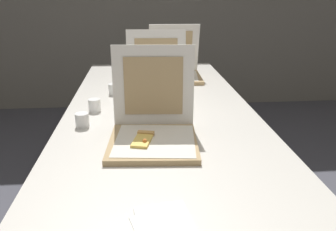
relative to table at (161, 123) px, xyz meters
name	(u,v)px	position (x,y,z in m)	size (l,w,h in m)	color
table	(161,123)	(0.00, 0.00, 0.00)	(0.94, 2.40, 0.74)	beige
pizza_box_front	(153,129)	(-0.05, -0.31, 0.10)	(0.36, 0.37, 0.36)	tan
pizza_box_middle	(157,90)	(-0.01, 0.25, 0.10)	(0.36, 0.42, 0.36)	tan
pizza_box_back	(175,71)	(0.14, 0.72, 0.10)	(0.35, 0.35, 0.35)	tan
cup_white_near_center	(82,120)	(-0.36, -0.13, 0.07)	(0.06, 0.06, 0.06)	white
cup_white_far	(114,89)	(-0.25, 0.37, 0.07)	(0.06, 0.06, 0.06)	white
cup_white_mid	(95,105)	(-0.33, 0.08, 0.07)	(0.06, 0.06, 0.06)	white
napkin_pile	(163,223)	(-0.05, -0.83, 0.05)	(0.18, 0.20, 0.01)	white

